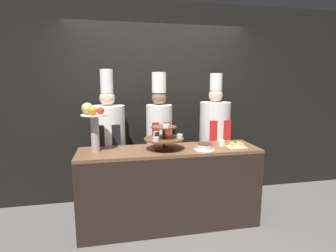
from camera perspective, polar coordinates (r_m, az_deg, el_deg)
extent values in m
plane|color=#5B5651|center=(3.17, 1.49, -22.95)|extent=(14.00, 14.00, 0.00)
cube|color=black|center=(3.81, -2.31, 5.03)|extent=(10.00, 0.06, 2.80)
cube|color=black|center=(3.20, 0.37, -13.43)|extent=(2.08, 0.56, 0.90)
cube|color=brown|center=(3.05, 0.38, -5.27)|extent=(2.08, 0.56, 0.03)
cylinder|color=brown|center=(3.01, -0.90, -4.94)|extent=(0.20, 0.20, 0.02)
cylinder|color=brown|center=(2.99, -0.91, -2.61)|extent=(0.04, 0.04, 0.27)
cylinder|color=brown|center=(2.99, -0.91, -2.80)|extent=(0.45, 0.45, 0.02)
cylinder|color=brown|center=(2.96, -0.91, -0.23)|extent=(0.29, 0.29, 0.02)
cylinder|color=silver|center=(2.83, -2.66, -2.89)|extent=(0.07, 0.07, 0.04)
cylinder|color=green|center=(2.83, -2.66, -3.02)|extent=(0.06, 0.06, 0.03)
cylinder|color=silver|center=(2.99, 2.54, -2.20)|extent=(0.07, 0.07, 0.04)
cylinder|color=gold|center=(2.99, 2.54, -2.33)|extent=(0.06, 0.06, 0.03)
cylinder|color=silver|center=(3.13, -2.61, -1.66)|extent=(0.07, 0.07, 0.04)
cylinder|color=beige|center=(3.13, -2.61, -1.78)|extent=(0.06, 0.06, 0.03)
cylinder|color=white|center=(2.86, -0.37, 0.00)|extent=(0.07, 0.07, 0.04)
cylinder|color=#B2ADA8|center=(3.00, -15.60, -1.60)|extent=(0.09, 0.09, 0.40)
cylinder|color=white|center=(2.97, -15.78, 2.34)|extent=(0.29, 0.29, 0.01)
sphere|color=red|center=(2.94, -14.46, 3.24)|extent=(0.08, 0.08, 0.08)
sphere|color=#84B742|center=(3.03, -15.77, 3.30)|extent=(0.07, 0.07, 0.07)
sphere|color=#ADC160|center=(2.98, -17.13, 3.68)|extent=(0.13, 0.13, 0.13)
sphere|color=orange|center=(2.89, -16.07, 3.21)|extent=(0.09, 0.09, 0.09)
cylinder|color=white|center=(3.02, 7.95, -5.09)|extent=(0.23, 0.23, 0.01)
cylinder|color=silver|center=(3.01, 7.97, -4.47)|extent=(0.18, 0.18, 0.06)
cylinder|color=#472819|center=(3.00, 7.98, -3.86)|extent=(0.18, 0.18, 0.01)
cylinder|color=white|center=(3.24, 11.65, -3.64)|extent=(0.07, 0.07, 0.07)
cube|color=white|center=(3.22, 14.61, -4.38)|extent=(0.21, 0.17, 0.01)
cube|color=#EFCC56|center=(3.17, 14.11, -4.14)|extent=(0.04, 0.04, 0.04)
cube|color=#EFCC56|center=(3.21, 15.67, -4.03)|extent=(0.04, 0.04, 0.04)
cube|color=#EFCC56|center=(3.23, 13.59, -3.87)|extent=(0.04, 0.04, 0.04)
cube|color=#EFCC56|center=(3.27, 15.13, -3.76)|extent=(0.04, 0.04, 0.04)
cube|color=#38332D|center=(3.60, -12.43, -11.47)|extent=(0.31, 0.17, 0.85)
cylinder|color=white|center=(3.41, -12.85, -0.36)|extent=(0.42, 0.42, 0.56)
cube|color=black|center=(3.24, -12.85, -2.92)|extent=(0.29, 0.01, 0.36)
sphere|color=#DBB28E|center=(3.37, -13.09, 5.95)|extent=(0.19, 0.19, 0.19)
cylinder|color=white|center=(3.37, -13.22, 9.48)|extent=(0.16, 0.16, 0.29)
cube|color=#28282D|center=(3.64, -1.86, -10.84)|extent=(0.26, 0.14, 0.86)
cylinder|color=silver|center=(3.46, -1.92, 0.14)|extent=(0.34, 0.34, 0.54)
cube|color=red|center=(3.32, -1.44, -2.16)|extent=(0.24, 0.01, 0.35)
sphere|color=#846047|center=(3.42, -1.95, 6.20)|extent=(0.19, 0.19, 0.19)
cylinder|color=white|center=(3.41, -1.97, 9.44)|extent=(0.18, 0.18, 0.26)
cube|color=black|center=(3.84, 9.83, -10.03)|extent=(0.31, 0.17, 0.85)
cylinder|color=silver|center=(3.67, 10.15, 0.56)|extent=(0.42, 0.42, 0.58)
cube|color=red|center=(3.51, 11.28, -1.82)|extent=(0.29, 0.01, 0.37)
sphere|color=#DBB28E|center=(3.63, 10.33, 6.62)|extent=(0.19, 0.19, 0.19)
cylinder|color=white|center=(3.62, 10.42, 9.41)|extent=(0.17, 0.17, 0.23)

